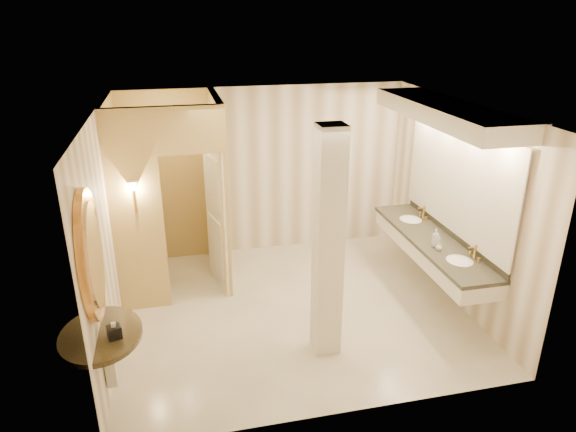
# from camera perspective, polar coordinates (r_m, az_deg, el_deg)

# --- Properties ---
(floor) EXTENTS (4.50, 4.50, 0.00)m
(floor) POSITION_cam_1_polar(r_m,az_deg,el_deg) (7.07, 0.55, -10.23)
(floor) COLOR #ECE5CC
(floor) RESTS_ON ground
(ceiling) EXTENTS (4.50, 4.50, 0.00)m
(ceiling) POSITION_cam_1_polar(r_m,az_deg,el_deg) (6.08, 0.64, 11.85)
(ceiling) COLOR white
(ceiling) RESTS_ON wall_back
(wall_back) EXTENTS (4.50, 0.02, 2.70)m
(wall_back) POSITION_cam_1_polar(r_m,az_deg,el_deg) (8.30, -2.60, 5.00)
(wall_back) COLOR white
(wall_back) RESTS_ON floor
(wall_front) EXTENTS (4.50, 0.02, 2.70)m
(wall_front) POSITION_cam_1_polar(r_m,az_deg,el_deg) (4.73, 6.25, -8.89)
(wall_front) COLOR white
(wall_front) RESTS_ON floor
(wall_left) EXTENTS (0.02, 4.00, 2.70)m
(wall_left) POSITION_cam_1_polar(r_m,az_deg,el_deg) (6.36, -19.55, -1.70)
(wall_left) COLOR white
(wall_left) RESTS_ON floor
(wall_right) EXTENTS (0.02, 4.00, 2.70)m
(wall_right) POSITION_cam_1_polar(r_m,az_deg,el_deg) (7.28, 18.10, 1.43)
(wall_right) COLOR white
(wall_right) RESTS_ON floor
(toilet_closet) EXTENTS (1.50, 1.55, 2.70)m
(toilet_closet) POSITION_cam_1_polar(r_m,az_deg,el_deg) (7.20, -9.89, 2.32)
(toilet_closet) COLOR #E9CB7A
(toilet_closet) RESTS_ON floor
(wall_sconce) EXTENTS (0.14, 0.14, 0.42)m
(wall_sconce) POSITION_cam_1_polar(r_m,az_deg,el_deg) (6.60, -16.82, 3.03)
(wall_sconce) COLOR #BE903D
(wall_sconce) RESTS_ON toilet_closet
(vanity) EXTENTS (0.75, 2.76, 2.09)m
(vanity) POSITION_cam_1_polar(r_m,az_deg,el_deg) (7.02, 16.65, 3.28)
(vanity) COLOR white
(vanity) RESTS_ON floor
(console_shelf) EXTENTS (0.97, 0.97, 1.94)m
(console_shelf) POSITION_cam_1_polar(r_m,az_deg,el_deg) (5.14, -20.58, -7.74)
(console_shelf) COLOR black
(console_shelf) RESTS_ON floor
(pillar) EXTENTS (0.30, 0.30, 2.70)m
(pillar) POSITION_cam_1_polar(r_m,az_deg,el_deg) (5.68, 4.49, -3.30)
(pillar) COLOR white
(pillar) RESTS_ON floor
(tissue_box) EXTENTS (0.15, 0.15, 0.12)m
(tissue_box) POSITION_cam_1_polar(r_m,az_deg,el_deg) (5.23, -18.73, -12.10)
(tissue_box) COLOR black
(tissue_box) RESTS_ON console_shelf
(toilet) EXTENTS (0.50, 0.73, 0.69)m
(toilet) POSITION_cam_1_polar(r_m,az_deg,el_deg) (7.99, -15.58, -4.28)
(toilet) COLOR white
(toilet) RESTS_ON floor
(soap_bottle_a) EXTENTS (0.07, 0.07, 0.13)m
(soap_bottle_a) POSITION_cam_1_polar(r_m,az_deg,el_deg) (7.12, 16.25, -2.37)
(soap_bottle_a) COLOR beige
(soap_bottle_a) RESTS_ON vanity
(soap_bottle_b) EXTENTS (0.08, 0.08, 0.10)m
(soap_bottle_b) POSITION_cam_1_polar(r_m,az_deg,el_deg) (6.91, 16.42, -3.28)
(soap_bottle_b) COLOR silver
(soap_bottle_b) RESTS_ON vanity
(soap_bottle_c) EXTENTS (0.12, 0.12, 0.24)m
(soap_bottle_c) POSITION_cam_1_polar(r_m,az_deg,el_deg) (6.99, 16.05, -2.32)
(soap_bottle_c) COLOR #C6B28C
(soap_bottle_c) RESTS_ON vanity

